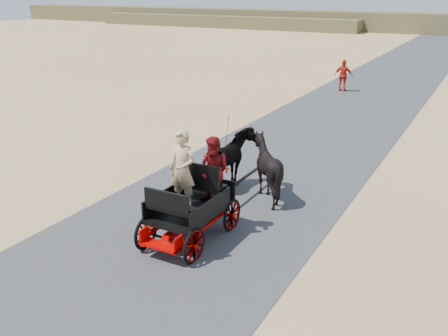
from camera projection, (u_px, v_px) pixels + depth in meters
The scene contains 9 objects.
ground at pixel (136, 268), 10.24m from camera, with size 140.00×140.00×0.00m, color tan.
road at pixel (136, 268), 10.24m from camera, with size 6.00×140.00×0.01m, color #38383A.
ridge_near at pixel (221, 22), 71.33m from camera, with size 40.00×4.00×1.60m, color brown.
carriage at pixel (190, 224), 11.35m from camera, with size 1.30×2.40×0.72m, color black, non-canonical shape.
horse_left at pixel (231, 162), 13.91m from camera, with size 0.91×2.01×1.70m, color black.
horse_right at pixel (267, 168), 13.41m from camera, with size 1.37×1.54×1.70m, color black.
driver_man at pixel (183, 170), 11.05m from camera, with size 0.66×0.43×1.80m, color tan.
passenger_woman at pixel (215, 171), 11.32m from camera, with size 0.77×0.60×1.58m, color #660C0F.
pedestrian at pixel (343, 76), 27.32m from camera, with size 1.01×0.42×1.73m, color red.
Camera 1 is at (5.85, -6.97, 5.43)m, focal length 40.00 mm.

